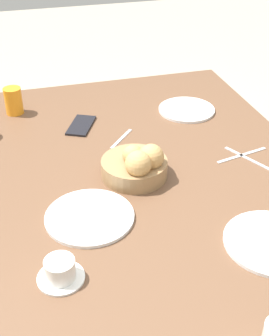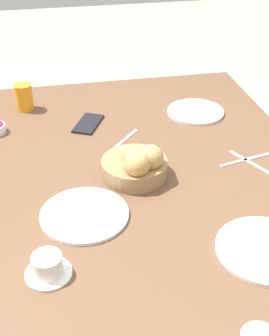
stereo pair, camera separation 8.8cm
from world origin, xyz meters
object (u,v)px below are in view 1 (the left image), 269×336
object	(u,v)px
coffee_cup	(60,271)
fork_silver	(249,159)
plate_near_right	(187,110)
spoon_coffee	(121,139)
juice_glass	(13,101)
plate_far_center	(90,217)
knife_silver	(242,155)
bread_basket	(137,165)
cell_phone	(81,125)

from	to	relation	value
coffee_cup	fork_silver	size ratio (longest dim) A/B	0.62
plate_near_right	spoon_coffee	bearing A→B (deg)	115.86
juice_glass	plate_far_center	bearing A→B (deg)	-167.53
spoon_coffee	plate_near_right	bearing A→B (deg)	-64.14
plate_near_right	spoon_coffee	xyz separation A→B (m)	(-0.14, 0.30, -0.00)
knife_silver	spoon_coffee	size ratio (longest dim) A/B	1.65
fork_silver	knife_silver	distance (m)	0.03
juice_glass	spoon_coffee	xyz separation A→B (m)	(-0.30, -0.34, -0.05)
fork_silver	knife_silver	size ratio (longest dim) A/B	0.94
plate_near_right	fork_silver	size ratio (longest dim) A/B	1.19
juice_glass	spoon_coffee	world-z (taller)	juice_glass
bread_basket	plate_near_right	world-z (taller)	bread_basket
fork_silver	spoon_coffee	size ratio (longest dim) A/B	1.55
juice_glass	fork_silver	world-z (taller)	juice_glass
knife_silver	spoon_coffee	xyz separation A→B (m)	(0.21, 0.35, 0.00)
bread_basket	spoon_coffee	world-z (taller)	bread_basket
knife_silver	plate_far_center	bearing A→B (deg)	108.55
juice_glass	coffee_cup	distance (m)	0.89
plate_far_center	knife_silver	bearing A→B (deg)	-71.45
plate_far_center	cell_phone	xyz separation A→B (m)	(0.52, -0.07, -0.00)
plate_near_right	fork_silver	world-z (taller)	plate_near_right
plate_far_center	cell_phone	bearing A→B (deg)	-7.65
bread_basket	plate_far_center	world-z (taller)	bread_basket
cell_phone	plate_far_center	bearing A→B (deg)	172.35
plate_near_right	plate_far_center	bearing A→B (deg)	137.93
coffee_cup	spoon_coffee	size ratio (longest dim) A/B	0.96
bread_basket	juice_glass	distance (m)	0.64
coffee_cup	cell_phone	xyz separation A→B (m)	(0.72, -0.17, -0.02)
fork_silver	plate_near_right	bearing A→B (deg)	10.27
plate_near_right	cell_phone	size ratio (longest dim) A/B	1.28
plate_near_right	knife_silver	xyz separation A→B (m)	(-0.35, -0.06, -0.00)
juice_glass	plate_near_right	bearing A→B (deg)	-104.06
plate_far_center	fork_silver	xyz separation A→B (m)	(0.15, -0.55, -0.00)
plate_far_center	juice_glass	bearing A→B (deg)	12.47
coffee_cup	knife_silver	world-z (taller)	coffee_cup
plate_near_right	juice_glass	xyz separation A→B (m)	(0.16, 0.64, 0.05)
spoon_coffee	knife_silver	bearing A→B (deg)	-120.72
coffee_cup	cell_phone	distance (m)	0.74
juice_glass	cell_phone	bearing A→B (deg)	-127.98
bread_basket	plate_far_center	size ratio (longest dim) A/B	0.83
bread_basket	plate_near_right	xyz separation A→B (m)	(0.38, -0.31, -0.04)
coffee_cup	knife_silver	xyz separation A→B (m)	(0.38, -0.65, -0.02)
coffee_cup	juice_glass	bearing A→B (deg)	3.11
fork_silver	cell_phone	size ratio (longest dim) A/B	1.07
juice_glass	cell_phone	distance (m)	0.29
knife_silver	plate_near_right	bearing A→B (deg)	9.39
spoon_coffee	cell_phone	size ratio (longest dim) A/B	0.69
coffee_cup	cell_phone	bearing A→B (deg)	-13.71
bread_basket	fork_silver	distance (m)	0.38
plate_far_center	spoon_coffee	xyz separation A→B (m)	(0.39, -0.19, -0.00)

